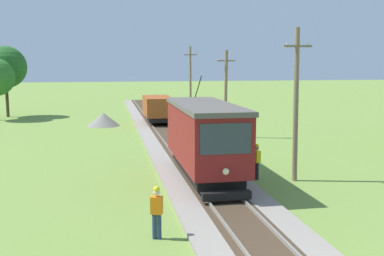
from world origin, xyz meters
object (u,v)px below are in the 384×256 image
at_px(utility_pole_far, 190,80).
at_px(tree_right_near, 5,67).
at_px(track_worker, 157,210).
at_px(freight_car, 158,108).
at_px(utility_pole_near_tram, 296,103).
at_px(red_tram, 205,137).
at_px(gravel_pile, 103,119).
at_px(second_worker, 257,160).
at_px(utility_pole_mid, 226,93).

relative_size(utility_pole_far, tree_right_near, 1.00).
height_order(track_worker, tree_right_near, tree_right_near).
height_order(freight_car, utility_pole_near_tram, utility_pole_near_tram).
distance_m(utility_pole_far, tree_right_near, 19.51).
relative_size(red_tram, gravel_pile, 2.84).
xyz_separation_m(freight_car, track_worker, (-3.09, -27.59, -0.57)).
bearing_deg(utility_pole_far, track_worker, -102.10).
height_order(utility_pole_near_tram, tree_right_near, tree_right_near).
relative_size(freight_car, utility_pole_near_tram, 0.70).
bearing_deg(utility_pole_far, second_worker, -93.60).
bearing_deg(freight_car, gravel_pile, 174.95).
bearing_deg(utility_pole_far, red_tram, -98.92).
height_order(utility_pole_near_tram, gravel_pile, utility_pole_near_tram).
bearing_deg(freight_car, red_tram, -89.99).
xyz_separation_m(red_tram, second_worker, (2.62, -0.05, -1.21)).
relative_size(utility_pole_far, track_worker, 4.18).
bearing_deg(utility_pole_near_tram, utility_pole_mid, 90.00).
bearing_deg(second_worker, freight_car, -97.90).
distance_m(freight_car, utility_pole_near_tram, 21.76).
relative_size(track_worker, second_worker, 1.00).
xyz_separation_m(utility_pole_far, gravel_pile, (-9.33, -6.84, -3.22)).
bearing_deg(red_tram, gravel_pile, 103.21).
xyz_separation_m(utility_pole_near_tram, second_worker, (-1.76, 0.50, -2.82)).
bearing_deg(freight_car, utility_pole_mid, -60.76).
bearing_deg(utility_pole_far, utility_pole_mid, -90.00).
bearing_deg(utility_pole_near_tram, red_tram, 172.80).
bearing_deg(utility_pole_far, freight_car, -121.09).
bearing_deg(track_worker, gravel_pile, 22.88).
distance_m(track_worker, second_worker, 8.96).
bearing_deg(track_worker, utility_pole_near_tram, -30.36).
height_order(utility_pole_mid, gravel_pile, utility_pole_mid).
height_order(gravel_pile, tree_right_near, tree_right_near).
bearing_deg(second_worker, tree_right_near, -74.80).
relative_size(red_tram, utility_pole_mid, 1.28).
height_order(utility_pole_mid, tree_right_near, tree_right_near).
xyz_separation_m(freight_car, tree_right_near, (-14.96, 9.38, 3.69)).
xyz_separation_m(red_tram, freight_car, (-0.00, 20.64, -0.64)).
distance_m(utility_pole_mid, second_worker, 13.21).
bearing_deg(tree_right_near, freight_car, -32.07).
bearing_deg(second_worker, utility_pole_mid, -112.92).
distance_m(red_tram, tree_right_near, 33.68).
height_order(utility_pole_far, track_worker, utility_pole_far).
bearing_deg(track_worker, tree_right_near, 36.90).
bearing_deg(utility_pole_mid, track_worker, -110.72).
relative_size(freight_car, utility_pole_far, 0.70).
xyz_separation_m(utility_pole_far, second_worker, (-1.76, -27.96, -2.84)).
distance_m(red_tram, utility_pole_far, 28.30).
height_order(freight_car, gravel_pile, freight_car).
relative_size(red_tram, utility_pole_far, 1.14).
xyz_separation_m(track_worker, second_worker, (5.71, 6.90, 0.00)).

